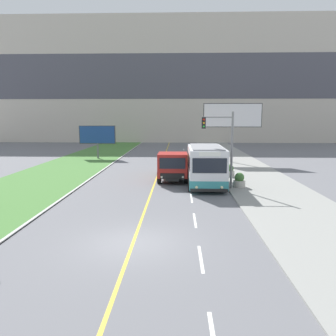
{
  "coord_description": "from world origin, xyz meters",
  "views": [
    {
      "loc": [
        1.9,
        -13.0,
        5.24
      ],
      "look_at": [
        1.1,
        11.53,
        1.4
      ],
      "focal_mm": 35.0,
      "sensor_mm": 36.0,
      "label": 1
    }
  ],
  "objects_px": {
    "dump_truck": "(173,166)",
    "planter_round_third": "(223,164)",
    "billboard_small": "(97,135)",
    "planter_round_second": "(230,171)",
    "planter_round_near": "(239,181)",
    "billboard_large": "(232,117)",
    "traffic_light_mast": "(223,140)",
    "city_bus": "(206,166)",
    "planter_round_far": "(218,159)"
  },
  "relations": [
    {
      "from": "planter_round_near",
      "to": "planter_round_third",
      "type": "distance_m",
      "value": 8.56
    },
    {
      "from": "traffic_light_mast",
      "to": "dump_truck",
      "type": "bearing_deg",
      "value": 139.79
    },
    {
      "from": "billboard_small",
      "to": "dump_truck",
      "type": "bearing_deg",
      "value": -55.72
    },
    {
      "from": "traffic_light_mast",
      "to": "planter_round_third",
      "type": "height_order",
      "value": "traffic_light_mast"
    },
    {
      "from": "billboard_small",
      "to": "planter_round_third",
      "type": "xyz_separation_m",
      "value": [
        14.74,
        -8.57,
        -2.38
      ]
    },
    {
      "from": "dump_truck",
      "to": "billboard_large",
      "type": "relative_size",
      "value": 0.99
    },
    {
      "from": "traffic_light_mast",
      "to": "city_bus",
      "type": "bearing_deg",
      "value": 144.98
    },
    {
      "from": "city_bus",
      "to": "dump_truck",
      "type": "relative_size",
      "value": 0.89
    },
    {
      "from": "billboard_large",
      "to": "planter_round_third",
      "type": "xyz_separation_m",
      "value": [
        -1.61,
        -5.0,
        -4.68
      ]
    },
    {
      "from": "billboard_small",
      "to": "planter_round_near",
      "type": "distance_m",
      "value": 22.76
    },
    {
      "from": "dump_truck",
      "to": "planter_round_second",
      "type": "height_order",
      "value": "dump_truck"
    },
    {
      "from": "dump_truck",
      "to": "planter_round_near",
      "type": "relative_size",
      "value": 6.21
    },
    {
      "from": "city_bus",
      "to": "traffic_light_mast",
      "type": "height_order",
      "value": "traffic_light_mast"
    },
    {
      "from": "planter_round_near",
      "to": "billboard_large",
      "type": "bearing_deg",
      "value": 83.5
    },
    {
      "from": "billboard_small",
      "to": "planter_round_near",
      "type": "height_order",
      "value": "billboard_small"
    },
    {
      "from": "dump_truck",
      "to": "billboard_small",
      "type": "distance_m",
      "value": 17.5
    },
    {
      "from": "city_bus",
      "to": "dump_truck",
      "type": "xyz_separation_m",
      "value": [
        -2.53,
        2.3,
        -0.33
      ]
    },
    {
      "from": "billboard_small",
      "to": "planter_round_near",
      "type": "xyz_separation_m",
      "value": [
        14.8,
        -17.13,
        -2.37
      ]
    },
    {
      "from": "city_bus",
      "to": "traffic_light_mast",
      "type": "bearing_deg",
      "value": -35.02
    },
    {
      "from": "planter_round_second",
      "to": "billboard_large",
      "type": "bearing_deg",
      "value": 80.24
    },
    {
      "from": "planter_round_second",
      "to": "planter_round_third",
      "type": "xyz_separation_m",
      "value": [
        -0.01,
        4.28,
        -0.01
      ]
    },
    {
      "from": "billboard_large",
      "to": "traffic_light_mast",
      "type": "bearing_deg",
      "value": -101.73
    },
    {
      "from": "billboard_small",
      "to": "planter_round_second",
      "type": "bearing_deg",
      "value": -41.06
    },
    {
      "from": "planter_round_third",
      "to": "planter_round_far",
      "type": "relative_size",
      "value": 0.99
    },
    {
      "from": "planter_round_second",
      "to": "traffic_light_mast",
      "type": "bearing_deg",
      "value": -105.6
    },
    {
      "from": "planter_round_second",
      "to": "planter_round_far",
      "type": "height_order",
      "value": "planter_round_far"
    },
    {
      "from": "billboard_large",
      "to": "billboard_small",
      "type": "bearing_deg",
      "value": 167.69
    },
    {
      "from": "planter_round_near",
      "to": "planter_round_second",
      "type": "bearing_deg",
      "value": 90.7
    },
    {
      "from": "dump_truck",
      "to": "planter_round_third",
      "type": "bearing_deg",
      "value": 49.78
    },
    {
      "from": "traffic_light_mast",
      "to": "planter_round_near",
      "type": "height_order",
      "value": "traffic_light_mast"
    },
    {
      "from": "city_bus",
      "to": "planter_round_near",
      "type": "bearing_deg",
      "value": -10.01
    },
    {
      "from": "billboard_small",
      "to": "planter_round_far",
      "type": "xyz_separation_m",
      "value": [
        14.71,
        -4.29,
        -2.37
      ]
    },
    {
      "from": "city_bus",
      "to": "dump_truck",
      "type": "bearing_deg",
      "value": 137.72
    },
    {
      "from": "billboard_large",
      "to": "billboard_small",
      "type": "distance_m",
      "value": 16.89
    },
    {
      "from": "billboard_large",
      "to": "planter_round_near",
      "type": "bearing_deg",
      "value": -96.5
    },
    {
      "from": "city_bus",
      "to": "billboard_large",
      "type": "xyz_separation_m",
      "value": [
        4.01,
        13.13,
        3.67
      ]
    },
    {
      "from": "billboard_small",
      "to": "planter_round_third",
      "type": "bearing_deg",
      "value": -30.17
    },
    {
      "from": "city_bus",
      "to": "planter_round_second",
      "type": "bearing_deg",
      "value": 57.95
    },
    {
      "from": "traffic_light_mast",
      "to": "planter_round_second",
      "type": "bearing_deg",
      "value": 74.4
    },
    {
      "from": "traffic_light_mast",
      "to": "planter_round_second",
      "type": "relative_size",
      "value": 5.26
    },
    {
      "from": "billboard_small",
      "to": "traffic_light_mast",
      "type": "bearing_deg",
      "value": -52.4
    },
    {
      "from": "planter_round_third",
      "to": "dump_truck",
      "type": "bearing_deg",
      "value": -130.22
    },
    {
      "from": "city_bus",
      "to": "planter_round_near",
      "type": "height_order",
      "value": "city_bus"
    },
    {
      "from": "traffic_light_mast",
      "to": "billboard_large",
      "type": "relative_size",
      "value": 0.83
    },
    {
      "from": "billboard_large",
      "to": "planter_round_third",
      "type": "distance_m",
      "value": 7.04
    },
    {
      "from": "city_bus",
      "to": "planter_round_third",
      "type": "distance_m",
      "value": 8.53
    },
    {
      "from": "city_bus",
      "to": "planter_round_second",
      "type": "xyz_separation_m",
      "value": [
        2.41,
        3.85,
        -1.0
      ]
    },
    {
      "from": "traffic_light_mast",
      "to": "planter_round_second",
      "type": "height_order",
      "value": "traffic_light_mast"
    },
    {
      "from": "traffic_light_mast",
      "to": "billboard_small",
      "type": "height_order",
      "value": "traffic_light_mast"
    },
    {
      "from": "dump_truck",
      "to": "planter_round_third",
      "type": "relative_size",
      "value": 6.34
    }
  ]
}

